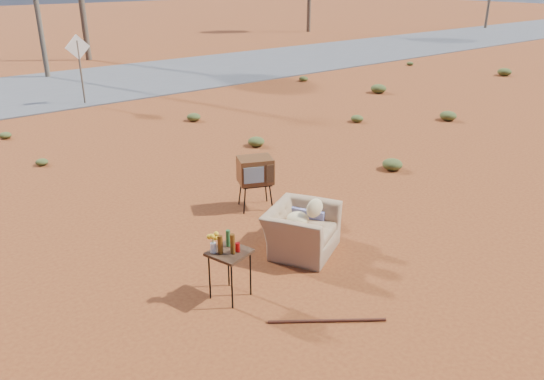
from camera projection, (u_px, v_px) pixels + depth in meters
ground at (285, 271)px, 7.63m from camera, size 140.00×140.00×0.00m
highway at (12, 94)px, 18.50m from camera, size 140.00×7.00×0.04m
armchair at (303, 222)px, 8.10m from camera, size 1.41×1.31×0.95m
tv_unit at (255, 171)px, 9.40m from camera, size 0.73×0.67×0.96m
side_table at (226, 250)px, 6.75m from camera, size 0.58×0.58×0.96m
rusty_bar at (327, 321)px, 6.51m from camera, size 1.20×0.89×0.04m
road_sign at (79, 57)px, 16.62m from camera, size 0.78×0.06×2.19m
scrub_patch at (108, 185)px, 10.30m from camera, size 17.49×8.07×0.33m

